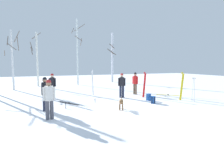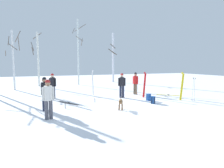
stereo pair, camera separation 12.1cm
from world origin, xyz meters
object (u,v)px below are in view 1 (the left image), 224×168
ski_pair_planted_1 (144,85)px  water_bottle_1 (66,106)px  birch_tree_2 (12,58)px  birch_tree_5 (112,57)px  water_bottle_0 (95,101)px  ski_poles_0 (194,89)px  birch_tree_3 (37,58)px  person_3 (135,82)px  person_4 (122,84)px  person_0 (52,84)px  person_1 (45,92)px  dog (121,102)px  ski_pair_lying_0 (69,103)px  birch_tree_4 (77,51)px  person_2 (49,97)px  ski_pair_planted_2 (182,86)px  ski_pair_lying_1 (167,95)px  ski_pair_planted_0 (93,83)px  backpack_0 (149,97)px  backpack_1 (153,100)px

ski_pair_planted_1 → water_bottle_1: 5.94m
birch_tree_2 → birch_tree_5: 11.87m
water_bottle_0 → water_bottle_1: 2.13m
ski_poles_0 → birch_tree_3: 15.55m
person_3 → person_4: (-1.59, -0.91, 0.00)m
person_0 → person_1: size_ratio=1.00×
person_1 → dog: 3.90m
ski_poles_0 → ski_pair_lying_0: bearing=161.6°
person_1 → person_4: (5.23, 1.97, 0.00)m
person_1 → birch_tree_4: (4.31, 11.47, 2.81)m
person_3 → person_0: bearing=173.7°
person_1 → person_2: size_ratio=1.00×
person_2 → birch_tree_4: birch_tree_4 is taller
dog → ski_pair_planted_2: 4.86m
person_3 → water_bottle_1: (-5.81, -2.79, -0.85)m
water_bottle_1 → birch_tree_4: bearing=73.8°
ski_pair_planted_2 → ski_pair_lying_0: 7.29m
ski_pair_planted_2 → ski_pair_lying_1: size_ratio=1.36×
ski_pair_planted_0 → ski_poles_0: size_ratio=1.26×
ski_pair_planted_0 → person_2: bearing=-123.2°
person_2 → person_1: bearing=91.5°
person_2 → birch_tree_5: (9.17, 14.75, 2.23)m
person_4 → ski_poles_0: size_ratio=1.14×
birch_tree_4 → person_0: bearing=-114.4°
person_4 → person_0: bearing=160.7°
ski_pair_planted_0 → birch_tree_3: (-3.64, 7.75, 1.99)m
person_1 → ski_pair_planted_0: size_ratio=0.90×
person_3 → birch_tree_5: 10.68m
ski_pair_lying_0 → backpack_0: backpack_0 is taller
person_4 → water_bottle_0: size_ratio=6.70×
dog → birch_tree_2: bearing=118.2°
person_2 → dog: person_2 is taller
ski_pair_planted_0 → person_3: bearing=-18.0°
ski_pair_planted_2 → backpack_1: bearing=-175.7°
ski_pair_planted_1 → birch_tree_5: birch_tree_5 is taller
backpack_1 → water_bottle_1: size_ratio=1.55×
person_3 → ski_pair_planted_2: bearing=-64.7°
ski_pair_planted_2 → birch_tree_2: 14.49m
dog → ski_pair_lying_1: bearing=28.5°
person_0 → ski_pair_planted_2: 8.66m
dog → backpack_0: dog is taller
person_2 → ski_pair_lying_1: (8.88, 3.30, -0.97)m
person_2 → ski_poles_0: (8.75, 0.65, -0.18)m
person_4 → person_1: bearing=-159.4°
backpack_1 → birch_tree_2: birch_tree_2 is taller
person_3 → dog: person_3 is taller
ski_pair_lying_1 → birch_tree_5: 11.90m
ski_pair_planted_0 → backpack_0: bearing=-53.4°
person_0 → water_bottle_0: 3.50m
person_1 → birch_tree_3: (0.06, 11.65, 1.95)m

